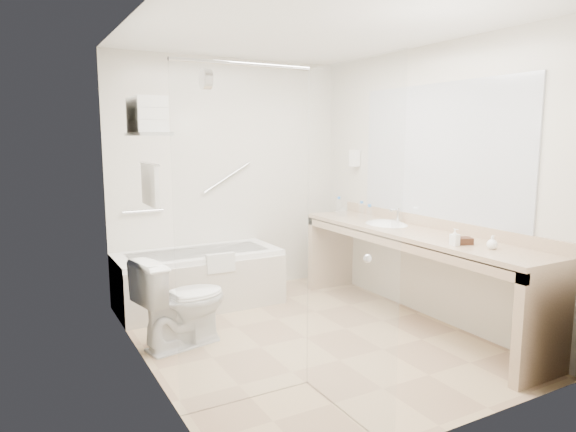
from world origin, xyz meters
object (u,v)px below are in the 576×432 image
vanity_counter (412,254)px  toilet (182,302)px  amenity_basket (461,241)px  water_bottle_left (369,215)px  bathtub (199,279)px

vanity_counter → toilet: (-1.97, 0.49, -0.28)m
vanity_counter → toilet: bearing=166.0°
toilet → amenity_basket: 2.27m
toilet → water_bottle_left: (1.84, -0.03, 0.57)m
vanity_counter → toilet: vanity_counter is taller
bathtub → amenity_basket: bearing=-54.0°
amenity_basket → water_bottle_left: (-0.07, 1.07, 0.06)m
amenity_basket → water_bottle_left: water_bottle_left is taller
vanity_counter → water_bottle_left: size_ratio=13.76×
toilet → water_bottle_left: water_bottle_left is taller
toilet → amenity_basket: amenity_basket is taller
vanity_counter → water_bottle_left: bearing=106.2°
bathtub → toilet: bearing=-116.7°
toilet → water_bottle_left: size_ratio=3.79×
toilet → bathtub: bearing=-38.6°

